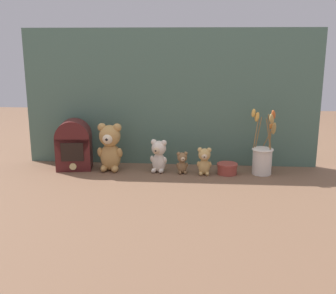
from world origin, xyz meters
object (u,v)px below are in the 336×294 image
object	(u,v)px
teddy_bear_medium	(159,155)
decorative_tin_tall	(227,169)
teddy_bear_large	(110,146)
teddy_bear_small	(204,161)
teddy_bear_tiny	(182,162)
vintage_radio	(74,145)
flower_vase	(263,156)

from	to	relation	value
teddy_bear_medium	decorative_tin_tall	bearing A→B (deg)	-1.14
teddy_bear_large	teddy_bear_medium	bearing A→B (deg)	-1.04
teddy_bear_small	teddy_bear_tiny	xyz separation A→B (m)	(-0.11, 0.01, -0.01)
teddy_bear_large	vintage_radio	xyz separation A→B (m)	(-0.19, 0.02, -0.00)
flower_vase	teddy_bear_tiny	bearing A→B (deg)	-176.89
teddy_bear_large	vintage_radio	bearing A→B (deg)	175.11
teddy_bear_small	teddy_bear_large	bearing A→B (deg)	176.26
teddy_bear_large	teddy_bear_small	bearing A→B (deg)	-3.74
vintage_radio	decorative_tin_tall	bearing A→B (deg)	-2.03
vintage_radio	teddy_bear_small	bearing A→B (deg)	-4.07
flower_vase	teddy_bear_small	bearing A→B (deg)	-173.30
decorative_tin_tall	teddy_bear_small	bearing A→B (deg)	-170.22
teddy_bear_small	flower_vase	xyz separation A→B (m)	(0.28, 0.03, 0.02)
teddy_bear_tiny	decorative_tin_tall	size ratio (longest dim) A/B	1.09
vintage_radio	teddy_bear_large	bearing A→B (deg)	-4.89
decorative_tin_tall	vintage_radio	bearing A→B (deg)	177.97
flower_vase	teddy_bear_medium	bearing A→B (deg)	-179.21
teddy_bear_medium	flower_vase	distance (m)	0.50
teddy_bear_large	teddy_bear_small	xyz separation A→B (m)	(0.47, -0.03, -0.05)
teddy_bear_large	decorative_tin_tall	xyz separation A→B (m)	(0.58, -0.01, -0.10)
teddy_bear_tiny	decorative_tin_tall	distance (m)	0.22
teddy_bear_medium	vintage_radio	bearing A→B (deg)	177.28
teddy_bear_small	flower_vase	size ratio (longest dim) A/B	0.42
teddy_bear_tiny	vintage_radio	bearing A→B (deg)	176.38
vintage_radio	decorative_tin_tall	distance (m)	0.77
teddy_bear_small	teddy_bear_tiny	size ratio (longest dim) A/B	1.24
teddy_bear_large	teddy_bear_tiny	size ratio (longest dim) A/B	2.20
teddy_bear_medium	decorative_tin_tall	distance (m)	0.34
teddy_bear_medium	teddy_bear_tiny	bearing A→B (deg)	-6.94
flower_vase	vintage_radio	distance (m)	0.93
teddy_bear_small	decorative_tin_tall	size ratio (longest dim) A/B	1.35
teddy_bear_small	teddy_bear_tiny	bearing A→B (deg)	173.67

